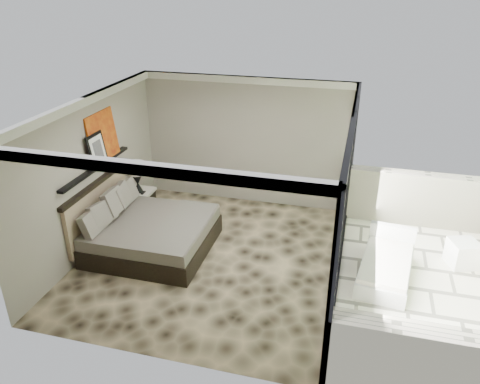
% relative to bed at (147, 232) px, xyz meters
% --- Properties ---
extents(floor, '(5.00, 5.00, 0.00)m').
position_rel_bed_xyz_m(floor, '(1.25, -0.03, -0.35)').
color(floor, black).
rests_on(floor, ground).
extents(ceiling, '(4.50, 5.00, 0.02)m').
position_rel_bed_xyz_m(ceiling, '(1.25, -0.03, 2.44)').
color(ceiling, silver).
rests_on(ceiling, back_wall).
extents(back_wall, '(4.50, 0.02, 2.80)m').
position_rel_bed_xyz_m(back_wall, '(1.25, 2.46, 1.05)').
color(back_wall, gray).
rests_on(back_wall, floor).
extents(left_wall, '(0.02, 5.00, 2.80)m').
position_rel_bed_xyz_m(left_wall, '(-0.99, -0.03, 1.05)').
color(left_wall, gray).
rests_on(left_wall, floor).
extents(glass_wall, '(0.08, 5.00, 2.80)m').
position_rel_bed_xyz_m(glass_wall, '(3.50, -0.03, 1.05)').
color(glass_wall, white).
rests_on(glass_wall, floor).
extents(terrace_slab, '(3.00, 5.00, 0.12)m').
position_rel_bed_xyz_m(terrace_slab, '(5.00, -0.03, -0.41)').
color(terrace_slab, beige).
rests_on(terrace_slab, ground).
extents(picture_ledge, '(0.12, 2.20, 0.05)m').
position_rel_bed_xyz_m(picture_ledge, '(-0.93, 0.07, 1.15)').
color(picture_ledge, black).
rests_on(picture_ledge, left_wall).
extents(bed, '(2.14, 2.07, 1.18)m').
position_rel_bed_xyz_m(bed, '(0.00, 0.00, 0.00)').
color(bed, black).
rests_on(bed, floor).
extents(nightstand, '(0.63, 0.63, 0.53)m').
position_rel_bed_xyz_m(nightstand, '(-0.75, 1.29, -0.09)').
color(nightstand, black).
rests_on(nightstand, floor).
extents(table_lamp, '(0.36, 0.36, 0.66)m').
position_rel_bed_xyz_m(table_lamp, '(-0.75, 1.23, 0.60)').
color(table_lamp, black).
rests_on(table_lamp, nightstand).
extents(abstract_canvas, '(0.13, 0.90, 0.90)m').
position_rel_bed_xyz_m(abstract_canvas, '(-0.95, 0.44, 1.63)').
color(abstract_canvas, '#C15310').
rests_on(abstract_canvas, picture_ledge).
extents(framed_print, '(0.11, 0.50, 0.60)m').
position_rel_bed_xyz_m(framed_print, '(-0.89, 0.12, 1.48)').
color(framed_print, black).
rests_on(framed_print, picture_ledge).
extents(ottoman, '(0.58, 0.58, 0.46)m').
position_rel_bed_xyz_m(ottoman, '(5.59, 0.92, -0.12)').
color(ottoman, silver).
rests_on(ottoman, terrace_slab).
extents(lounger, '(0.99, 1.68, 0.62)m').
position_rel_bed_xyz_m(lounger, '(4.29, 0.22, -0.15)').
color(lounger, silver).
rests_on(lounger, terrace_slab).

